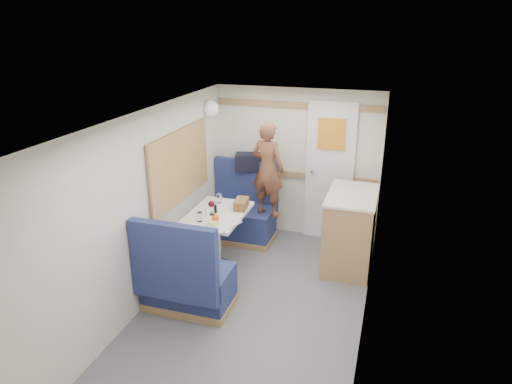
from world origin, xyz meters
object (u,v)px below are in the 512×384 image
(dinette_table, at_px, (217,225))
(orange_fruit, at_px, (216,218))
(person, at_px, (268,169))
(duffel_bag, at_px, (253,162))
(bench_near, at_px, (186,283))
(galley_counter, at_px, (350,229))
(dome_light, at_px, (211,109))
(bread_loaf, at_px, (241,204))
(salt_grinder, at_px, (207,212))
(tumbler_mid, at_px, (219,198))
(beer_glass, at_px, (238,207))
(pepper_grinder, at_px, (215,209))
(wine_glass, at_px, (211,205))
(tray, at_px, (221,224))
(cheese_block, at_px, (214,224))
(bench_far, at_px, (242,217))
(tumbler_left, at_px, (200,217))

(dinette_table, bearing_deg, orange_fruit, -70.21)
(person, relative_size, duffel_bag, 2.58)
(bench_near, xyz_separation_m, galley_counter, (1.47, 1.41, 0.17))
(dome_light, xyz_separation_m, bread_loaf, (0.61, -0.63, -0.98))
(bench_near, xyz_separation_m, salt_grinder, (-0.07, 0.76, 0.47))
(dinette_table, distance_m, tumbler_mid, 0.38)
(bench_near, distance_m, salt_grinder, 0.90)
(duffel_bag, xyz_separation_m, salt_grinder, (-0.16, -1.22, -0.24))
(beer_glass, bearing_deg, dinette_table, -152.69)
(person, distance_m, pepper_grinder, 0.90)
(duffel_bag, bearing_deg, orange_fruit, -103.18)
(duffel_bag, xyz_separation_m, wine_glass, (-0.12, -1.19, -0.17))
(tray, height_order, cheese_block, cheese_block)
(galley_counter, xyz_separation_m, tray, (-1.30, -0.85, 0.26))
(bench_far, xyz_separation_m, tumbler_left, (-0.09, -1.13, 0.47))
(cheese_block, bearing_deg, pepper_grinder, 109.00)
(galley_counter, relative_size, bread_loaf, 3.56)
(person, bearing_deg, duffel_bag, -35.63)
(galley_counter, bearing_deg, tumbler_mid, -170.89)
(wine_glass, bearing_deg, bread_loaf, 47.73)
(orange_fruit, height_order, salt_grinder, same)
(tumbler_left, relative_size, pepper_grinder, 1.16)
(dinette_table, xyz_separation_m, bench_near, (-0.00, -0.86, -0.27))
(wine_glass, bearing_deg, person, 62.23)
(dome_light, bearing_deg, bench_far, 2.12)
(dinette_table, bearing_deg, galley_counter, 20.54)
(tray, xyz_separation_m, wine_glass, (-0.20, 0.24, 0.11))
(bread_loaf, bearing_deg, bench_near, -101.75)
(tumbler_mid, distance_m, bread_loaf, 0.32)
(wine_glass, xyz_separation_m, pepper_grinder, (0.02, 0.07, -0.08))
(dinette_table, xyz_separation_m, orange_fruit, (0.10, -0.27, 0.21))
(galley_counter, xyz_separation_m, tumbler_left, (-1.56, -0.82, 0.31))
(dome_light, relative_size, orange_fruit, 2.49)
(wine_glass, relative_size, beer_glass, 1.65)
(duffel_bag, xyz_separation_m, beer_glass, (0.14, -1.00, -0.24))
(dome_light, height_order, bread_loaf, dome_light)
(galley_counter, relative_size, wine_glass, 5.48)
(person, distance_m, tumbler_mid, 0.71)
(bread_loaf, bearing_deg, bench_far, 109.18)
(bench_far, xyz_separation_m, galley_counter, (1.47, -0.31, 0.17))
(cheese_block, xyz_separation_m, pepper_grinder, (-0.13, 0.36, 0.01))
(tumbler_left, bearing_deg, duffel_bag, 82.71)
(galley_counter, relative_size, tumbler_left, 8.75)
(pepper_grinder, height_order, salt_grinder, salt_grinder)
(dinette_table, relative_size, duffel_bag, 1.97)
(galley_counter, height_order, bread_loaf, galley_counter)
(salt_grinder, distance_m, bread_loaf, 0.43)
(tumbler_left, bearing_deg, tumbler_mid, 89.70)
(duffel_bag, bearing_deg, pepper_grinder, -108.76)
(dome_light, bearing_deg, bench_near, -77.18)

